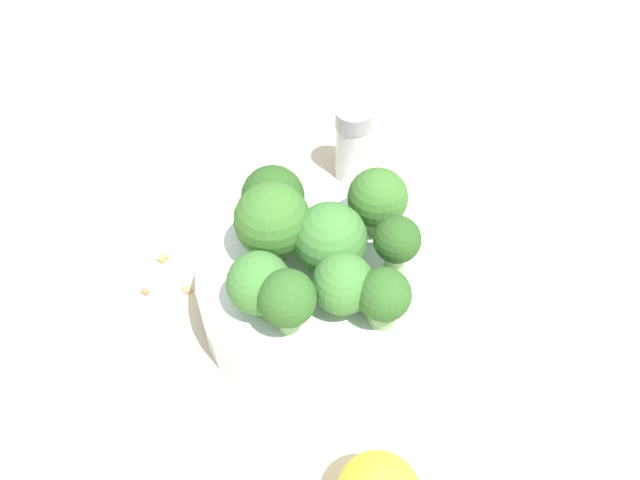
# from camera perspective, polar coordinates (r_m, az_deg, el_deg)

# --- Properties ---
(ground_plane) EXTENTS (3.00, 3.00, 0.00)m
(ground_plane) POSITION_cam_1_polar(r_m,az_deg,el_deg) (0.49, -0.00, -6.51)
(ground_plane) COLOR beige
(bowl) EXTENTS (0.18, 0.18, 0.05)m
(bowl) POSITION_cam_1_polar(r_m,az_deg,el_deg) (0.47, -0.00, -4.70)
(bowl) COLOR silver
(bowl) RESTS_ON ground_plane
(broccoli_floret_0) EXTENTS (0.04, 0.04, 0.06)m
(broccoli_floret_0) POSITION_cam_1_polar(r_m,az_deg,el_deg) (0.45, 5.27, 3.74)
(broccoli_floret_0) COLOR #7A9E5B
(broccoli_floret_0) RESTS_ON bowl
(broccoli_floret_1) EXTENTS (0.05, 0.05, 0.06)m
(broccoli_floret_1) POSITION_cam_1_polar(r_m,az_deg,el_deg) (0.43, 1.13, -0.32)
(broccoli_floret_1) COLOR #84AD66
(broccoli_floret_1) RESTS_ON bowl
(broccoli_floret_2) EXTENTS (0.05, 0.05, 0.05)m
(broccoli_floret_2) POSITION_cam_1_polar(r_m,az_deg,el_deg) (0.46, -4.32, 3.87)
(broccoli_floret_2) COLOR #7A9E5B
(broccoli_floret_2) RESTS_ON bowl
(broccoli_floret_3) EXTENTS (0.04, 0.04, 0.05)m
(broccoli_floret_3) POSITION_cam_1_polar(r_m,az_deg,el_deg) (0.41, 2.09, -4.11)
(broccoli_floret_3) COLOR #84AD66
(broccoli_floret_3) RESTS_ON bowl
(broccoli_floret_4) EXTENTS (0.04, 0.04, 0.05)m
(broccoli_floret_4) POSITION_cam_1_polar(r_m,az_deg,el_deg) (0.41, -5.61, -4.05)
(broccoli_floret_4) COLOR #84AD66
(broccoli_floret_4) RESTS_ON bowl
(broccoli_floret_5) EXTENTS (0.05, 0.05, 0.06)m
(broccoli_floret_5) POSITION_cam_1_polar(r_m,az_deg,el_deg) (0.43, -4.38, 1.70)
(broccoli_floret_5) COLOR #84AD66
(broccoli_floret_5) RESTS_ON bowl
(broccoli_floret_6) EXTENTS (0.03, 0.03, 0.05)m
(broccoli_floret_6) POSITION_cam_1_polar(r_m,az_deg,el_deg) (0.42, 7.03, -0.25)
(broccoli_floret_6) COLOR #8EB770
(broccoli_floret_6) RESTS_ON bowl
(broccoli_floret_7) EXTENTS (0.04, 0.04, 0.05)m
(broccoli_floret_7) POSITION_cam_1_polar(r_m,az_deg,el_deg) (0.40, 5.85, -5.19)
(broccoli_floret_7) COLOR #7A9E5B
(broccoli_floret_7) RESTS_ON bowl
(broccoli_floret_8) EXTENTS (0.04, 0.04, 0.05)m
(broccoli_floret_8) POSITION_cam_1_polar(r_m,az_deg,el_deg) (0.39, -3.02, -5.48)
(broccoli_floret_8) COLOR #84AD66
(broccoli_floret_8) RESTS_ON bowl
(pepper_shaker) EXTENTS (0.03, 0.03, 0.07)m
(pepper_shaker) POSITION_cam_1_polar(r_m,az_deg,el_deg) (0.57, 2.99, 8.82)
(pepper_shaker) COLOR #B2B7BC
(pepper_shaker) RESTS_ON ground_plane
(almond_crumb_0) EXTENTS (0.01, 0.01, 0.01)m
(almond_crumb_0) POSITION_cam_1_polar(r_m,az_deg,el_deg) (0.51, -12.11, -4.29)
(almond_crumb_0) COLOR tan
(almond_crumb_0) RESTS_ON ground_plane
(almond_crumb_1) EXTENTS (0.01, 0.01, 0.01)m
(almond_crumb_1) POSITION_cam_1_polar(r_m,az_deg,el_deg) (0.53, -14.20, -1.50)
(almond_crumb_1) COLOR #AD7F4C
(almond_crumb_1) RESTS_ON ground_plane
(almond_crumb_2) EXTENTS (0.01, 0.01, 0.01)m
(almond_crumb_2) POSITION_cam_1_polar(r_m,az_deg,el_deg) (0.51, -15.72, -4.49)
(almond_crumb_2) COLOR olive
(almond_crumb_2) RESTS_ON ground_plane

